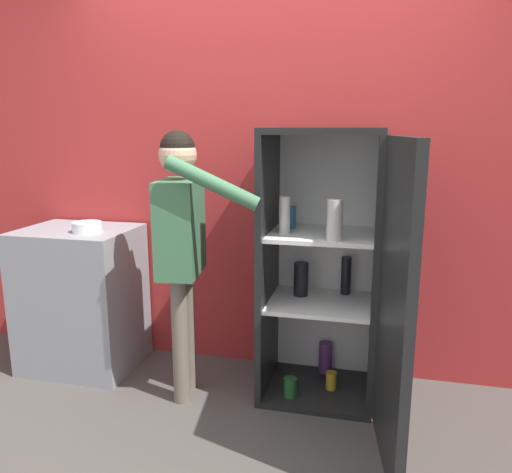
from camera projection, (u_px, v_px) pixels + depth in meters
ground_plane at (227, 446)px, 2.52m from camera, size 12.00×12.00×0.00m
wall_back at (268, 176)px, 3.18m from camera, size 7.00×0.06×2.55m
refrigerator at (336, 273)px, 2.78m from camera, size 0.79×1.21×1.57m
person at (182, 232)px, 2.80m from camera, size 0.64×0.50×1.56m
counter at (82, 298)px, 3.31m from camera, size 0.71×0.57×0.94m
bowl at (87, 227)px, 3.11m from camera, size 0.18×0.18×0.06m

